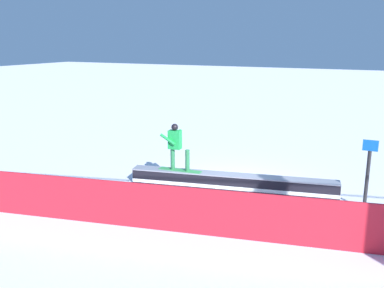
{
  "coord_description": "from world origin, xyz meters",
  "views": [
    {
      "loc": [
        -4.37,
        11.99,
        4.63
      ],
      "look_at": [
        0.83,
        1.17,
        1.66
      ],
      "focal_mm": 39.52,
      "sensor_mm": 36.0,
      "label": 1
    }
  ],
  "objects": [
    {
      "name": "ground_plane",
      "position": [
        0.0,
        0.0,
        0.0
      ],
      "size": [
        120.0,
        120.0,
        0.0
      ],
      "primitive_type": "plane",
      "color": "white"
    },
    {
      "name": "grind_box",
      "position": [
        0.0,
        0.0,
        0.23
      ],
      "size": [
        6.5,
        1.77,
        0.5
      ],
      "color": "black",
      "rests_on": "ground_plane"
    },
    {
      "name": "snowboarder",
      "position": [
        1.79,
        0.35,
        1.34
      ],
      "size": [
        1.46,
        0.46,
        1.53
      ],
      "color": "#35924D",
      "rests_on": "grind_box"
    },
    {
      "name": "safety_fence",
      "position": [
        0.0,
        3.42,
        0.59
      ],
      "size": [
        12.14,
        2.52,
        1.18
      ],
      "primitive_type": "cube",
      "rotation": [
        0.0,
        0.0,
        0.2
      ],
      "color": "red",
      "rests_on": "ground_plane"
    },
    {
      "name": "trail_marker",
      "position": [
        -3.93,
        -0.11,
        1.07
      ],
      "size": [
        0.4,
        0.1,
        1.99
      ],
      "color": "#262628",
      "rests_on": "ground_plane"
    }
  ]
}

